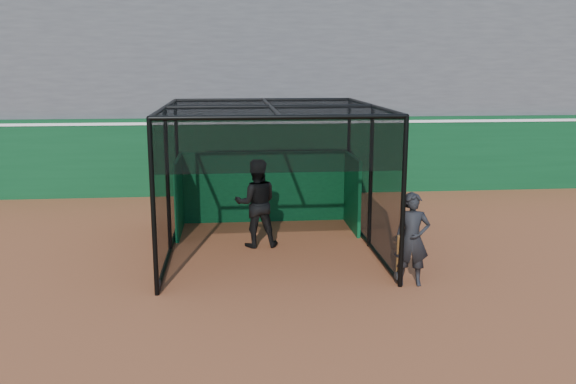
{
  "coord_description": "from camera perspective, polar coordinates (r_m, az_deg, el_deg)",
  "views": [
    {
      "loc": [
        -1.21,
        -11.15,
        4.18
      ],
      "look_at": [
        0.04,
        2.0,
        1.4
      ],
      "focal_mm": 38.0,
      "sensor_mm": 36.0,
      "label": 1
    }
  ],
  "objects": [
    {
      "name": "outfield_wall",
      "position": [
        19.9,
        -1.91,
        3.52
      ],
      "size": [
        50.0,
        0.5,
        2.5
      ],
      "color": "#0B3D1D",
      "rests_on": "ground"
    },
    {
      "name": "batter",
      "position": [
        14.1,
        -2.99,
        -1.05
      ],
      "size": [
        1.03,
        0.81,
        2.06
      ],
      "primitive_type": "imported",
      "rotation": [
        0.0,
        0.0,
        3.18
      ],
      "color": "black",
      "rests_on": "ground"
    },
    {
      "name": "batting_cage",
      "position": [
        13.75,
        -1.63,
        1.17
      ],
      "size": [
        4.68,
        5.41,
        3.26
      ],
      "color": "black",
      "rests_on": "ground"
    },
    {
      "name": "on_deck_player",
      "position": [
        11.89,
        11.53,
        -4.37
      ],
      "size": [
        0.73,
        0.55,
        1.81
      ],
      "color": "black",
      "rests_on": "ground"
    },
    {
      "name": "ground",
      "position": [
        11.97,
        0.71,
        -8.55
      ],
      "size": [
        120.0,
        120.0,
        0.0
      ],
      "primitive_type": "plane",
      "color": "brown",
      "rests_on": "ground"
    },
    {
      "name": "grandstand",
      "position": [
        23.46,
        -2.56,
        12.6
      ],
      "size": [
        50.0,
        7.85,
        8.95
      ],
      "color": "#4C4C4F",
      "rests_on": "ground"
    }
  ]
}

